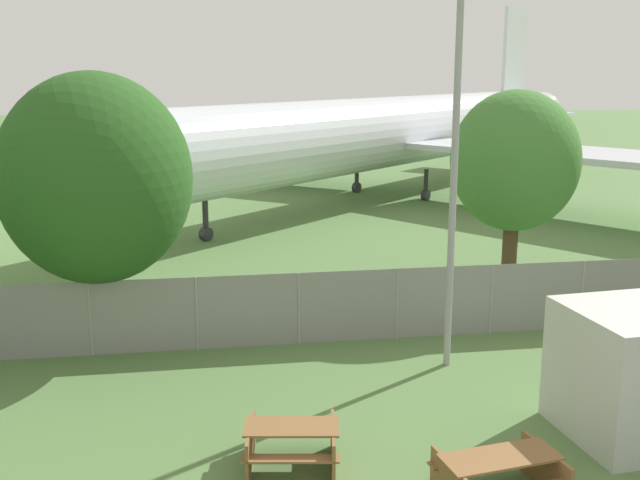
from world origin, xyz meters
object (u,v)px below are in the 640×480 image
object	(u,v)px
picnic_bench_near_cabin	(500,472)
picnic_bench_open_grass	(292,441)
tree_behind_benches	(96,179)
airplane	(377,134)
tree_left_of_cabin	(515,162)

from	to	relation	value
picnic_bench_near_cabin	picnic_bench_open_grass	xyz separation A→B (m)	(-3.18, 1.57, -0.01)
picnic_bench_open_grass	picnic_bench_near_cabin	bearing A→B (deg)	-26.22
picnic_bench_open_grass	tree_behind_benches	distance (m)	8.53
picnic_bench_open_grass	airplane	bearing A→B (deg)	73.74
tree_left_of_cabin	tree_behind_benches	bearing A→B (deg)	-165.92
picnic_bench_open_grass	tree_behind_benches	bearing A→B (deg)	120.72
picnic_bench_near_cabin	airplane	bearing A→B (deg)	80.64
picnic_bench_near_cabin	tree_left_of_cabin	world-z (taller)	tree_left_of_cabin
picnic_bench_near_cabin	tree_behind_benches	size ratio (longest dim) A/B	0.31
airplane	picnic_bench_open_grass	size ratio (longest dim) A/B	19.46
picnic_bench_open_grass	tree_behind_benches	size ratio (longest dim) A/B	0.27
tree_behind_benches	picnic_bench_near_cabin	bearing A→B (deg)	-48.97
tree_behind_benches	picnic_bench_open_grass	bearing A→B (deg)	-59.28
airplane	tree_behind_benches	xyz separation A→B (m)	(-11.82, -20.53, 0.72)
airplane	picnic_bench_near_cabin	bearing A→B (deg)	37.09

